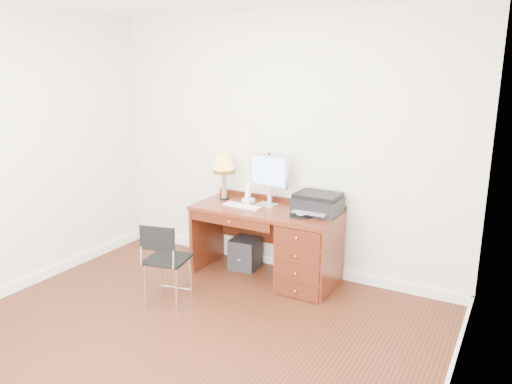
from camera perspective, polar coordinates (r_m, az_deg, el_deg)
The scene contains 12 objects.
ground at distance 4.29m, azimuth -8.12°, elevation -16.22°, with size 4.00×4.00×0.00m, color #34160B.
room_shell at distance 4.72m, azimuth -3.42°, elevation -12.39°, with size 4.00×4.00×4.00m.
desk at distance 5.06m, azimuth 4.37°, elevation -6.04°, with size 1.50×0.67×0.75m.
monitor at distance 5.13m, azimuth 1.44°, elevation 2.11°, with size 0.46×0.18×0.53m.
keyboard at distance 5.14m, azimuth -1.60°, elevation -1.59°, with size 0.42×0.12×0.02m, color white.
mouse_pad at distance 4.84m, azimuth 5.11°, elevation -2.64°, with size 0.22×0.22×0.04m.
printer at distance 4.95m, azimuth 7.06°, elevation -1.27°, with size 0.45×0.35×0.20m.
leg_lamp at distance 5.35m, azimuth -3.70°, elevation 2.96°, with size 0.24×0.24×0.50m.
phone at distance 5.28m, azimuth -0.87°, elevation -0.54°, with size 0.11×0.11×0.21m.
pen_cup at distance 5.05m, azimuth 5.55°, elevation -1.50°, with size 0.07×0.07×0.09m, color black.
chair at distance 4.68m, azimuth -10.59°, elevation -7.10°, with size 0.44×0.44×0.79m.
equipment_box at distance 5.50m, azimuth -1.29°, elevation -7.02°, with size 0.29×0.29×0.33m, color black.
Camera 1 is at (2.28, -2.91, 2.18)m, focal length 35.00 mm.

